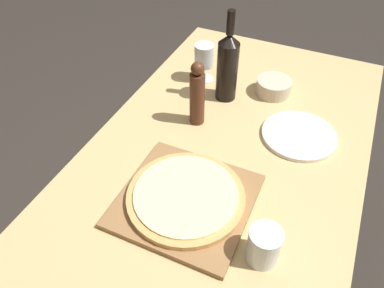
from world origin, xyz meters
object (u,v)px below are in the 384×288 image
pepper_mill (197,95)px  wine_bottle (227,66)px  small_bowl (274,87)px  pizza (186,196)px  wine_glass (204,57)px

pepper_mill → wine_bottle: bearing=77.3°
pepper_mill → small_bowl: (0.20, 0.28, -0.09)m
pepper_mill → pizza: bearing=-71.2°
wine_bottle → small_bowl: bearing=31.9°
pizza → wine_glass: bearing=108.4°
pepper_mill → wine_glass: size_ratio=1.56×
pepper_mill → small_bowl: size_ratio=1.79×
wine_glass → small_bowl: size_ratio=1.15×
pepper_mill → wine_glass: pepper_mill is taller
wine_bottle → pepper_mill: bearing=-102.7°
wine_glass → wine_bottle: bearing=-31.9°
wine_bottle → wine_glass: wine_bottle is taller
wine_bottle → pepper_mill: 0.19m
pizza → pepper_mill: 0.38m
pepper_mill → small_bowl: pepper_mill is taller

